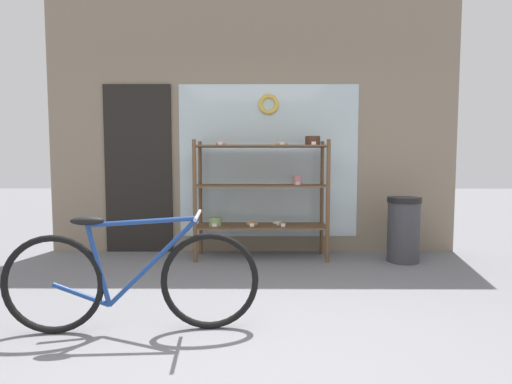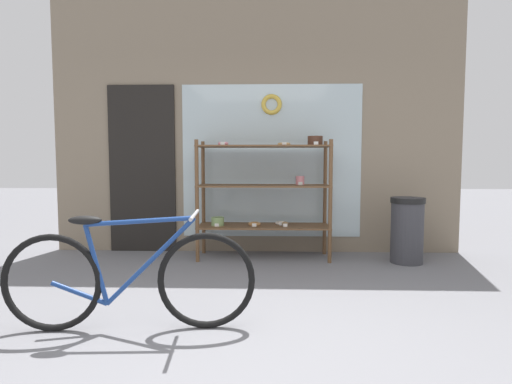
{
  "view_description": "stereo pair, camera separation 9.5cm",
  "coord_description": "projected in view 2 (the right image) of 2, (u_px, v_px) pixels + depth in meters",
  "views": [
    {
      "loc": [
        0.08,
        -2.18,
        1.14
      ],
      "look_at": [
        0.05,
        1.42,
        0.87
      ],
      "focal_mm": 28.0,
      "sensor_mm": 36.0,
      "label": 1
    },
    {
      "loc": [
        0.17,
        -2.17,
        1.14
      ],
      "look_at": [
        0.05,
        1.42,
        0.87
      ],
      "focal_mm": 28.0,
      "sensor_mm": 36.0,
      "label": 2
    }
  ],
  "objects": [
    {
      "name": "storefront_facade",
      "position": [
        252.0,
        124.0,
        5.02
      ],
      "size": [
        5.11,
        0.13,
        3.32
      ],
      "color": "gray",
      "rests_on": "ground_plane"
    },
    {
      "name": "bicycle",
      "position": [
        129.0,
        278.0,
        2.69
      ],
      "size": [
        1.69,
        0.46,
        0.8
      ],
      "rotation": [
        0.0,
        0.0,
        0.08
      ],
      "color": "black",
      "rests_on": "ground_plane"
    },
    {
      "name": "display_case",
      "position": [
        265.0,
        188.0,
        4.69
      ],
      "size": [
        1.55,
        0.48,
        1.43
      ],
      "color": "brown",
      "rests_on": "ground_plane"
    },
    {
      "name": "trash_bin",
      "position": [
        407.0,
        228.0,
        4.5
      ],
      "size": [
        0.38,
        0.38,
        0.74
      ],
      "color": "#38383D",
      "rests_on": "ground_plane"
    },
    {
      "name": "ground_plane",
      "position": [
        238.0,
        363.0,
        2.26
      ],
      "size": [
        30.0,
        30.0,
        0.0
      ],
      "primitive_type": "plane",
      "color": "slate"
    }
  ]
}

